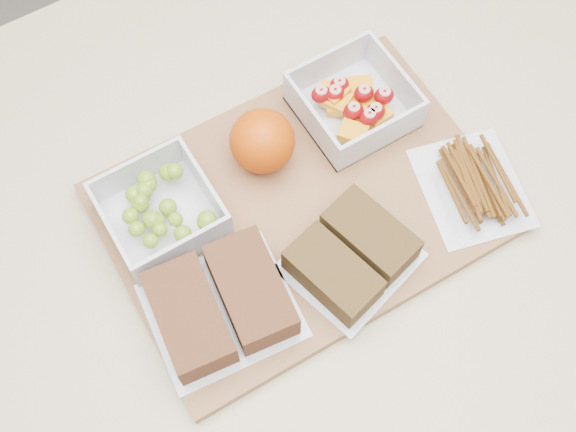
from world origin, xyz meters
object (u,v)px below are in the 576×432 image
sandwich_bag_center (351,255)px  grape_container (161,210)px  fruit_container (353,103)px  sandwich_bag_left (220,304)px  cutting_board (302,207)px  orange (262,141)px  pretzel_bag (474,182)px

sandwich_bag_center → grape_container: bearing=134.4°
fruit_container → sandwich_bag_left: (-0.25, -0.13, 0.00)m
cutting_board → grape_container: 0.16m
sandwich_bag_left → sandwich_bag_center: (0.14, -0.02, -0.00)m
grape_container → orange: (0.13, 0.01, 0.02)m
fruit_container → sandwich_bag_center: size_ratio=0.78×
sandwich_bag_left → pretzel_bag: sandwich_bag_left is taller
fruit_container → sandwich_bag_left: fruit_container is taller
fruit_container → pretzel_bag: fruit_container is taller
orange → sandwich_bag_center: bearing=-84.8°
fruit_container → sandwich_bag_center: 0.19m
grape_container → sandwich_bag_center: 0.21m
grape_container → fruit_container: size_ratio=0.97×
sandwich_bag_center → pretzel_bag: sandwich_bag_center is taller
sandwich_bag_left → sandwich_bag_center: size_ratio=1.04×
pretzel_bag → orange: bearing=139.2°
cutting_board → sandwich_bag_left: size_ratio=2.64×
fruit_container → orange: orange is taller
orange → fruit_container: bearing=-0.9°
sandwich_bag_left → orange: bearing=46.4°
cutting_board → pretzel_bag: 0.19m
cutting_board → sandwich_bag_center: 0.09m
cutting_board → fruit_container: bearing=33.0°
sandwich_bag_center → pretzel_bag: 0.17m
pretzel_bag → sandwich_bag_left: bearing=176.4°
cutting_board → fruit_container: size_ratio=3.52×
grape_container → sandwich_bag_left: grape_container is taller
orange → pretzel_bag: orange is taller
cutting_board → grape_container: grape_container is taller
orange → sandwich_bag_left: bearing=-133.6°
orange → pretzel_bag: (0.18, -0.16, -0.02)m
cutting_board → sandwich_bag_left: 0.15m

